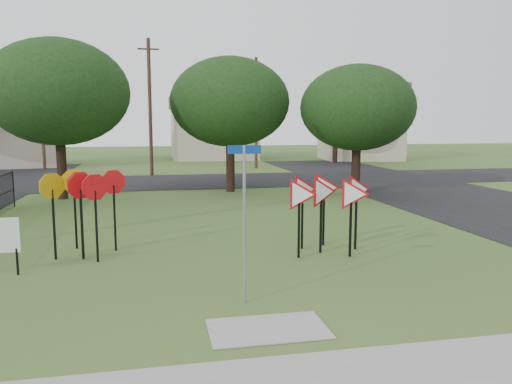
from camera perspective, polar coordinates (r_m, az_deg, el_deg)
ground at (r=10.93m, az=-1.49°, el=-10.58°), size 140.00×140.00×0.00m
sidewalk at (r=7.15m, az=4.81°, el=-20.91°), size 30.00×1.60×0.02m
street_right at (r=24.71m, az=22.57°, el=-0.81°), size 8.00×50.00×0.02m
street_far at (r=30.46m, az=-8.06°, el=1.22°), size 60.00×8.00×0.02m
curb_pad at (r=8.72m, az=1.37°, el=-15.39°), size 2.00×1.20×0.02m
street_name_sign at (r=9.47m, az=-1.33°, el=-2.53°), size 0.63×0.09×3.05m
stop_sign_cluster at (r=13.68m, az=-19.18°, el=-0.07°), size 2.06×1.76×2.24m
yield_sign_cluster at (r=13.49m, az=8.00°, el=-0.28°), size 2.69×1.54×2.12m
far_pole_a at (r=34.23m, az=-12.02°, el=9.54°), size 1.40×0.24×9.00m
far_pole_b at (r=39.01m, az=0.01°, el=9.10°), size 1.40×0.24×8.50m
far_pole_c at (r=41.06m, az=-23.32°, el=8.76°), size 1.40×0.24×9.00m
house_left at (r=45.87m, az=-27.18°, el=7.18°), size 10.58×8.88×7.20m
house_mid at (r=50.55m, az=-4.97°, el=7.41°), size 8.40×8.40×6.20m
house_right at (r=50.28m, az=11.78°, el=7.84°), size 8.30×8.30×7.20m
tree_near_left at (r=24.62m, az=-21.71°, el=10.52°), size 6.40×6.40×7.27m
tree_near_mid at (r=25.52m, az=-3.00°, el=10.23°), size 6.00×6.00×6.80m
tree_near_right at (r=25.21m, az=11.51°, el=9.40°), size 5.60×5.60×6.33m
tree_far_right at (r=45.09m, az=9.11°, el=9.07°), size 6.00×6.00×6.80m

